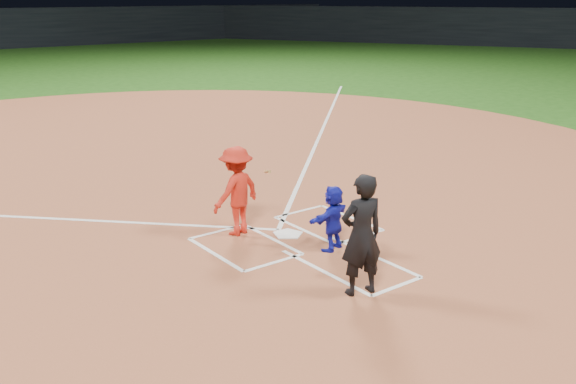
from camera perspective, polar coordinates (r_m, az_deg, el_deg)
ground at (r=12.04m, az=-0.01°, el=-3.84°), size 120.00×120.00×0.00m
home_plate_dirt at (r=16.98m, az=-12.30°, el=2.09°), size 28.00×28.00×0.01m
stadium_wall_right at (r=58.92m, az=19.46°, el=13.64°), size 31.04×52.56×3.20m
home_plate at (r=12.03m, az=-0.01°, el=-3.75°), size 0.60×0.60×0.02m
catcher at (r=11.19m, az=4.01°, el=-2.31°), size 1.13×0.66×1.16m
umpire at (r=9.48m, az=6.55°, el=-3.82°), size 0.76×0.59×1.86m
chalk_markings at (r=16.36m, az=-11.23°, el=1.61°), size 28.35×17.32×0.01m
batter_at_plate at (r=11.85m, az=-4.60°, el=0.10°), size 1.44×0.96×1.67m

